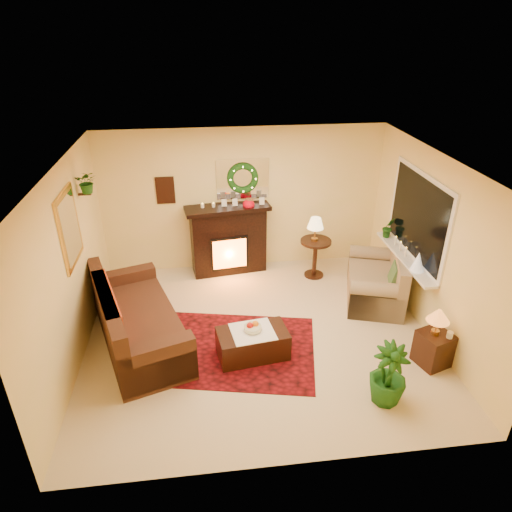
{
  "coord_description": "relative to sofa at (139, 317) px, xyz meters",
  "views": [
    {
      "loc": [
        -0.73,
        -5.44,
        4.2
      ],
      "look_at": [
        0.0,
        0.35,
        1.15
      ],
      "focal_mm": 32.0,
      "sensor_mm": 36.0,
      "label": 1
    }
  ],
  "objects": [
    {
      "name": "sofa",
      "position": [
        0.0,
        0.0,
        0.0
      ],
      "size": [
        1.63,
        2.42,
        0.96
      ],
      "primitive_type": "cube",
      "rotation": [
        0.0,
        0.0,
        0.32
      ],
      "color": "#4B3425",
      "rests_on": "floor"
    },
    {
      "name": "lamp_tiffany",
      "position": [
        3.94,
        -0.95,
        0.31
      ],
      "size": [
        0.3,
        0.3,
        0.44
      ],
      "primitive_type": "cone",
      "color": "orange",
      "rests_on": "end_table_square"
    },
    {
      "name": "ceiling",
      "position": [
        1.71,
        -0.05,
        2.17
      ],
      "size": [
        5.0,
        5.0,
        0.0
      ],
      "primitive_type": "plane",
      "color": "white",
      "rests_on": "ground"
    },
    {
      "name": "sill_plant",
      "position": [
        4.08,
        1.21,
        0.65
      ],
      "size": [
        0.25,
        0.2,
        0.46
      ],
      "primitive_type": "imported",
      "color": "#0D3711",
      "rests_on": "window_sill"
    },
    {
      "name": "area_rug",
      "position": [
        1.33,
        -0.35,
        -0.42
      ],
      "size": [
        2.52,
        2.09,
        0.01
      ],
      "primitive_type": "cube",
      "rotation": [
        0.0,
        0.0,
        -0.21
      ],
      "color": "#4D1312",
      "rests_on": "floor"
    },
    {
      "name": "poinsettia",
      "position": [
        1.79,
        1.94,
        0.87
      ],
      "size": [
        0.21,
        0.21,
        0.21
      ],
      "primitive_type": "sphere",
      "color": "red",
      "rests_on": "fireplace"
    },
    {
      "name": "wreath",
      "position": [
        1.71,
        2.14,
        1.29
      ],
      "size": [
        0.55,
        0.11,
        0.55
      ],
      "primitive_type": "torus",
      "rotation": [
        1.57,
        0.0,
        0.0
      ],
      "color": "#194719",
      "rests_on": "wall_back"
    },
    {
      "name": "mantel_candle_b",
      "position": [
        1.18,
        1.96,
        0.83
      ],
      "size": [
        0.06,
        0.06,
        0.18
      ],
      "primitive_type": "cylinder",
      "color": "silver",
      "rests_on": "fireplace"
    },
    {
      "name": "floor_palm",
      "position": [
        3.08,
        -1.54,
        0.02
      ],
      "size": [
        1.56,
        1.56,
        2.43
      ],
      "primitive_type": "imported",
      "rotation": [
        0.0,
        0.0,
        0.16
      ],
      "color": "#18401B",
      "rests_on": "floor"
    },
    {
      "name": "wall_front",
      "position": [
        1.71,
        -2.3,
        0.87
      ],
      "size": [
        5.0,
        5.0,
        0.0
      ],
      "primitive_type": "plane",
      "color": "#EFD88C",
      "rests_on": "ground"
    },
    {
      "name": "wall_right",
      "position": [
        4.21,
        -0.05,
        0.87
      ],
      "size": [
        4.5,
        4.5,
        0.0
      ],
      "primitive_type": "plane",
      "color": "#EFD88C",
      "rests_on": "ground"
    },
    {
      "name": "window_sill",
      "position": [
        4.09,
        0.5,
        0.44
      ],
      "size": [
        0.22,
        1.86,
        0.04
      ],
      "primitive_type": "cube",
      "color": "white",
      "rests_on": "wall_right"
    },
    {
      "name": "wall_left",
      "position": [
        -0.79,
        -0.05,
        0.87
      ],
      "size": [
        4.5,
        4.5,
        0.0
      ],
      "primitive_type": "plane",
      "color": "#EFD88C",
      "rests_on": "ground"
    },
    {
      "name": "gold_mirror",
      "position": [
        -0.77,
        0.25,
        1.32
      ],
      "size": [
        0.03,
        0.84,
        1.0
      ],
      "primitive_type": "cube",
      "color": "gold",
      "rests_on": "wall_left"
    },
    {
      "name": "hanging_plant",
      "position": [
        -0.63,
        1.0,
        1.54
      ],
      "size": [
        0.33,
        0.28,
        0.36
      ],
      "primitive_type": "imported",
      "color": "#194719",
      "rests_on": "wall_left"
    },
    {
      "name": "mantel_candle_a",
      "position": [
        0.98,
        1.96,
        0.83
      ],
      "size": [
        0.06,
        0.06,
        0.18
      ],
      "primitive_type": "cylinder",
      "color": "white",
      "rests_on": "fireplace"
    },
    {
      "name": "side_table_round",
      "position": [
        2.94,
        1.59,
        -0.11
      ],
      "size": [
        0.68,
        0.68,
        0.71
      ],
      "primitive_type": "cylinder",
      "rotation": [
        0.0,
        0.0,
        0.28
      ],
      "color": "#4E3018",
      "rests_on": "floor"
    },
    {
      "name": "wall_back",
      "position": [
        1.71,
        2.2,
        0.87
      ],
      "size": [
        5.0,
        5.0,
        0.0
      ],
      "primitive_type": "plane",
      "color": "#EFD88C",
      "rests_on": "ground"
    },
    {
      "name": "lamp_cream",
      "position": [
        2.91,
        1.58,
        0.45
      ],
      "size": [
        0.29,
        0.29,
        0.44
      ],
      "primitive_type": "cone",
      "color": "#FFE198",
      "rests_on": "side_table_round"
    },
    {
      "name": "mantel_mirror",
      "position": [
        1.71,
        2.18,
        1.27
      ],
      "size": [
        0.92,
        0.02,
        0.72
      ],
      "primitive_type": "cube",
      "color": "white",
      "rests_on": "wall_back"
    },
    {
      "name": "coffee_table",
      "position": [
        1.57,
        -0.5,
        -0.22
      ],
      "size": [
        1.02,
        0.65,
        0.4
      ],
      "primitive_type": "cube",
      "rotation": [
        0.0,
        0.0,
        0.14
      ],
      "color": "#392511",
      "rests_on": "floor"
    },
    {
      "name": "red_throw",
      "position": [
        -0.06,
        0.12,
        0.02
      ],
      "size": [
        0.82,
        1.34,
        0.02
      ],
      "primitive_type": "cube",
      "color": "red",
      "rests_on": "sofa"
    },
    {
      "name": "loveseat",
      "position": [
        3.77,
        0.75,
        -0.01
      ],
      "size": [
        1.26,
        1.67,
        0.86
      ],
      "primitive_type": "cube",
      "rotation": [
        0.0,
        0.0,
        -0.3
      ],
      "color": "tan",
      "rests_on": "floor"
    },
    {
      "name": "window_frame",
      "position": [
        4.2,
        0.5,
        1.12
      ],
      "size": [
        0.03,
        1.86,
        1.36
      ],
      "primitive_type": "cube",
      "color": "white",
      "rests_on": "wall_right"
    },
    {
      "name": "wall_art",
      "position": [
        0.36,
        2.18,
        1.12
      ],
      "size": [
        0.32,
        0.03,
        0.48
      ],
      "primitive_type": "cube",
      "color": "#381E11",
      "rests_on": "wall_back"
    },
    {
      "name": "floor",
      "position": [
        1.71,
        -0.05,
        -0.43
      ],
      "size": [
        5.0,
        5.0,
        0.0
      ],
      "primitive_type": "plane",
      "color": "beige",
      "rests_on": "ground"
    },
    {
      "name": "fruit_bowl",
      "position": [
        1.57,
        -0.47,
        0.02
      ],
      "size": [
        0.24,
        0.24,
        0.06
      ],
      "primitive_type": "cylinder",
      "color": "beige",
      "rests_on": "coffee_table"
    },
    {
      "name": "fireplace",
      "position": [
        1.42,
        1.99,
        0.12
      ],
      "size": [
        1.37,
        0.6,
        1.21
      ],
      "primitive_type": "cube",
      "rotation": [
        0.0,
        0.0,
        0.14
      ],
      "color": "#322519",
      "rests_on": "floor"
    },
    {
      "name": "end_table_square",
      "position": [
        3.97,
        -0.96,
        -0.16
      ],
      "size": [
        0.5,
        0.5,
        0.49
      ],
      "primitive_type": "cube",
      "rotation": [
        0.0,
        0.0,
        0.32
      ],
      "color": "#4F2B16",
      "rests_on": "floor"
    },
    {
      "name": "window_glass",
      "position": [
        4.18,
        0.5,
        1.12
      ],
      "size": [
        0.02,
        1.7,
        1.22
      ],
      "primitive_type": "cube",
      "color": "black",
      "rests_on": "wall_right"
    },
    {
      "name": "mini_tree",
      "position": [
        4.07,
        0.03,
        0.61
      ],
      "size": [
        0.2,
        0.2,
        0.3
      ],
      "primitive_type": "cone",
      "color": "white",
      "rests_on": "window_sill"
    }
  ]
}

